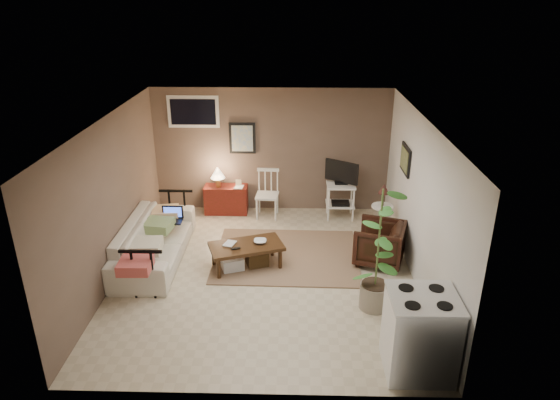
{
  "coord_description": "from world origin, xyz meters",
  "views": [
    {
      "loc": [
        0.4,
        -6.65,
        4.04
      ],
      "look_at": [
        0.22,
        0.35,
        1.08
      ],
      "focal_mm": 32.0,
      "sensor_mm": 36.0,
      "label": 1
    }
  ],
  "objects_px": {
    "sofa": "(154,234)",
    "tv_stand": "(341,188)",
    "armchair": "(379,242)",
    "potted_plant": "(378,246)",
    "red_console": "(225,197)",
    "spindle_chair": "(267,195)",
    "stove": "(420,334)",
    "side_table": "(383,205)",
    "coffee_table": "(246,254)"
  },
  "relations": [
    {
      "from": "armchair",
      "to": "sofa",
      "type": "bearing_deg",
      "value": -72.38
    },
    {
      "from": "spindle_chair",
      "to": "side_table",
      "type": "relative_size",
      "value": 0.91
    },
    {
      "from": "tv_stand",
      "to": "armchair",
      "type": "distance_m",
      "value": 1.79
    },
    {
      "from": "side_table",
      "to": "stove",
      "type": "distance_m",
      "value": 3.33
    },
    {
      "from": "red_console",
      "to": "armchair",
      "type": "distance_m",
      "value": 3.28
    },
    {
      "from": "armchair",
      "to": "spindle_chair",
      "type": "bearing_deg",
      "value": -114.91
    },
    {
      "from": "spindle_chair",
      "to": "tv_stand",
      "type": "xyz_separation_m",
      "value": [
        1.39,
        -0.02,
        0.17
      ]
    },
    {
      "from": "side_table",
      "to": "tv_stand",
      "type": "bearing_deg",
      "value": 128.1
    },
    {
      "from": "coffee_table",
      "to": "spindle_chair",
      "type": "height_order",
      "value": "spindle_chair"
    },
    {
      "from": "sofa",
      "to": "tv_stand",
      "type": "bearing_deg",
      "value": -61.6
    },
    {
      "from": "sofa",
      "to": "tv_stand",
      "type": "height_order",
      "value": "tv_stand"
    },
    {
      "from": "spindle_chair",
      "to": "stove",
      "type": "height_order",
      "value": "stove"
    },
    {
      "from": "sofa",
      "to": "tv_stand",
      "type": "xyz_separation_m",
      "value": [
        3.12,
        1.69,
        0.15
      ]
    },
    {
      "from": "spindle_chair",
      "to": "potted_plant",
      "type": "bearing_deg",
      "value": -61.49
    },
    {
      "from": "red_console",
      "to": "side_table",
      "type": "xyz_separation_m",
      "value": [
        2.86,
        -1.0,
        0.29
      ]
    },
    {
      "from": "armchair",
      "to": "stove",
      "type": "distance_m",
      "value": 2.45
    },
    {
      "from": "potted_plant",
      "to": "stove",
      "type": "bearing_deg",
      "value": -75.65
    },
    {
      "from": "red_console",
      "to": "stove",
      "type": "relative_size",
      "value": 0.96
    },
    {
      "from": "red_console",
      "to": "potted_plant",
      "type": "relative_size",
      "value": 0.54
    },
    {
      "from": "side_table",
      "to": "stove",
      "type": "xyz_separation_m",
      "value": [
        -0.12,
        -3.33,
        -0.13
      ]
    },
    {
      "from": "red_console",
      "to": "potted_plant",
      "type": "xyz_separation_m",
      "value": [
        2.43,
        -3.12,
        0.62
      ]
    },
    {
      "from": "tv_stand",
      "to": "stove",
      "type": "bearing_deg",
      "value": -82.73
    },
    {
      "from": "potted_plant",
      "to": "stove",
      "type": "distance_m",
      "value": 1.33
    },
    {
      "from": "sofa",
      "to": "spindle_chair",
      "type": "height_order",
      "value": "spindle_chair"
    },
    {
      "from": "red_console",
      "to": "spindle_chair",
      "type": "xyz_separation_m",
      "value": [
        0.82,
        -0.15,
        0.1
      ]
    },
    {
      "from": "sofa",
      "to": "red_console",
      "type": "height_order",
      "value": "red_console"
    },
    {
      "from": "coffee_table",
      "to": "stove",
      "type": "relative_size",
      "value": 1.26
    },
    {
      "from": "red_console",
      "to": "tv_stand",
      "type": "relative_size",
      "value": 0.85
    },
    {
      "from": "red_console",
      "to": "spindle_chair",
      "type": "height_order",
      "value": "red_console"
    },
    {
      "from": "armchair",
      "to": "potted_plant",
      "type": "height_order",
      "value": "potted_plant"
    },
    {
      "from": "spindle_chair",
      "to": "stove",
      "type": "relative_size",
      "value": 0.93
    },
    {
      "from": "coffee_table",
      "to": "tv_stand",
      "type": "xyz_separation_m",
      "value": [
        1.63,
        1.92,
        0.36
      ]
    },
    {
      "from": "stove",
      "to": "red_console",
      "type": "bearing_deg",
      "value": 122.36
    },
    {
      "from": "red_console",
      "to": "stove",
      "type": "distance_m",
      "value": 5.12
    },
    {
      "from": "spindle_chair",
      "to": "armchair",
      "type": "xyz_separation_m",
      "value": [
        1.86,
        -1.73,
        -0.06
      ]
    },
    {
      "from": "spindle_chair",
      "to": "stove",
      "type": "xyz_separation_m",
      "value": [
        1.92,
        -4.17,
        0.06
      ]
    },
    {
      "from": "sofa",
      "to": "potted_plant",
      "type": "height_order",
      "value": "potted_plant"
    },
    {
      "from": "tv_stand",
      "to": "potted_plant",
      "type": "distance_m",
      "value": 2.97
    },
    {
      "from": "coffee_table",
      "to": "spindle_chair",
      "type": "bearing_deg",
      "value": 83.04
    },
    {
      "from": "tv_stand",
      "to": "potted_plant",
      "type": "relative_size",
      "value": 0.63
    },
    {
      "from": "sofa",
      "to": "potted_plant",
      "type": "bearing_deg",
      "value": -110.63
    },
    {
      "from": "coffee_table",
      "to": "side_table",
      "type": "bearing_deg",
      "value": 25.81
    },
    {
      "from": "red_console",
      "to": "spindle_chair",
      "type": "distance_m",
      "value": 0.84
    },
    {
      "from": "coffee_table",
      "to": "side_table",
      "type": "height_order",
      "value": "side_table"
    },
    {
      "from": "red_console",
      "to": "side_table",
      "type": "relative_size",
      "value": 0.95
    },
    {
      "from": "side_table",
      "to": "stove",
      "type": "bearing_deg",
      "value": -92.0
    },
    {
      "from": "red_console",
      "to": "tv_stand",
      "type": "distance_m",
      "value": 2.23
    },
    {
      "from": "sofa",
      "to": "armchair",
      "type": "bearing_deg",
      "value": -90.4
    },
    {
      "from": "tv_stand",
      "to": "potted_plant",
      "type": "height_order",
      "value": "potted_plant"
    },
    {
      "from": "sofa",
      "to": "stove",
      "type": "xyz_separation_m",
      "value": [
        3.65,
        -2.47,
        0.05
      ]
    }
  ]
}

